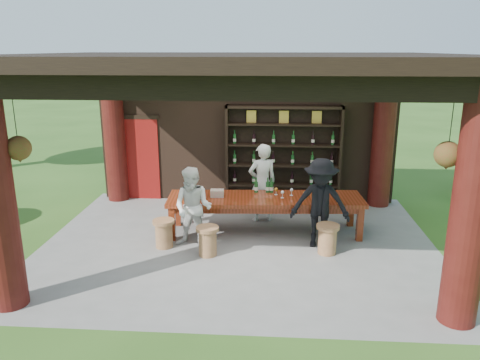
# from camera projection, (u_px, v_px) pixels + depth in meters

# --- Properties ---
(ground) EXTENTS (90.00, 90.00, 0.00)m
(ground) POSITION_uv_depth(u_px,v_px,m) (239.00, 244.00, 8.91)
(ground) COLOR #2D5119
(ground) RESTS_ON ground
(pavilion) EXTENTS (7.50, 6.00, 3.60)m
(pavilion) POSITION_uv_depth(u_px,v_px,m) (239.00, 129.00, 8.74)
(pavilion) COLOR slate
(pavilion) RESTS_ON ground
(wine_shelf) EXTENTS (2.66, 0.40, 2.34)m
(wine_shelf) POSITION_uv_depth(u_px,v_px,m) (283.00, 156.00, 10.89)
(wine_shelf) COLOR black
(wine_shelf) RESTS_ON ground
(tasting_table) EXTENTS (3.90, 1.22, 0.75)m
(tasting_table) POSITION_uv_depth(u_px,v_px,m) (265.00, 203.00, 9.28)
(tasting_table) COLOR #58210C
(tasting_table) RESTS_ON ground
(stool_near_left) EXTENTS (0.41, 0.41, 0.54)m
(stool_near_left) POSITION_uv_depth(u_px,v_px,m) (208.00, 240.00, 8.35)
(stool_near_left) COLOR brown
(stool_near_left) RESTS_ON ground
(stool_near_right) EXTENTS (0.42, 0.42, 0.55)m
(stool_near_right) POSITION_uv_depth(u_px,v_px,m) (327.00, 238.00, 8.42)
(stool_near_right) COLOR brown
(stool_near_right) RESTS_ON ground
(stool_far_left) EXTENTS (0.41, 0.41, 0.53)m
(stool_far_left) POSITION_uv_depth(u_px,v_px,m) (164.00, 233.00, 8.70)
(stool_far_left) COLOR brown
(stool_far_left) RESTS_ON ground
(host) EXTENTS (0.72, 0.59, 1.68)m
(host) POSITION_uv_depth(u_px,v_px,m) (262.00, 183.00, 9.91)
(host) COLOR beige
(host) RESTS_ON ground
(guest_woman) EXTENTS (0.85, 0.73, 1.52)m
(guest_woman) POSITION_uv_depth(u_px,v_px,m) (193.00, 208.00, 8.59)
(guest_woman) COLOR silver
(guest_woman) RESTS_ON ground
(guest_man) EXTENTS (1.16, 0.76, 1.69)m
(guest_man) POSITION_uv_depth(u_px,v_px,m) (320.00, 203.00, 8.59)
(guest_man) COLOR black
(guest_man) RESTS_ON ground
(table_bottles) EXTENTS (0.39, 0.10, 0.31)m
(table_bottles) POSITION_uv_depth(u_px,v_px,m) (265.00, 185.00, 9.52)
(table_bottles) COLOR #194C1E
(table_bottles) RESTS_ON tasting_table
(table_glasses) EXTENTS (0.98, 0.29, 0.15)m
(table_glasses) POSITION_uv_depth(u_px,v_px,m) (299.00, 193.00, 9.26)
(table_glasses) COLOR silver
(table_glasses) RESTS_ON tasting_table
(napkin_basket) EXTENTS (0.27, 0.20, 0.14)m
(napkin_basket) POSITION_uv_depth(u_px,v_px,m) (217.00, 193.00, 9.27)
(napkin_basket) COLOR #BF6672
(napkin_basket) RESTS_ON tasting_table
(shrubs) EXTENTS (14.03, 7.19, 1.36)m
(shrubs) POSITION_uv_depth(u_px,v_px,m) (323.00, 211.00, 9.07)
(shrubs) COLOR #194C14
(shrubs) RESTS_ON ground
(trees) EXTENTS (20.67, 9.98, 4.80)m
(trees) POSITION_uv_depth(u_px,v_px,m) (397.00, 59.00, 9.72)
(trees) COLOR #3F2819
(trees) RESTS_ON ground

